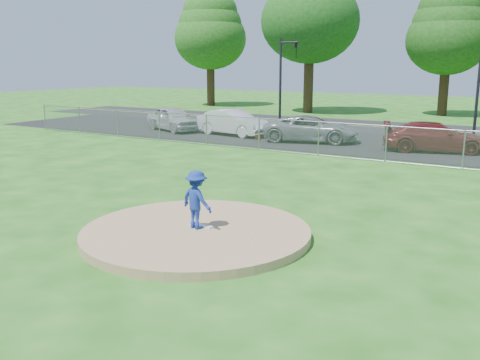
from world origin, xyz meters
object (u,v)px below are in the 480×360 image
at_px(traffic_cone, 258,133).
at_px(tree_center, 448,29).
at_px(parked_car_darkred, 435,137).
at_px(parked_car_gray, 311,129).
at_px(tree_far_left, 210,29).
at_px(traffic_signal_left, 284,73).
at_px(pitcher, 197,200).
at_px(parked_car_silver, 173,119).
at_px(parked_car_white, 233,122).
at_px(tree_left, 310,8).

bearing_deg(traffic_cone, tree_center, 72.73).
bearing_deg(tree_center, parked_car_darkred, -80.13).
distance_m(tree_center, parked_car_gray, 19.40).
xyz_separation_m(tree_far_left, traffic_cone, (15.16, -17.79, -6.71)).
distance_m(traffic_signal_left, parked_car_darkred, 12.86).
relative_size(traffic_signal_left, traffic_cone, 8.19).
distance_m(pitcher, traffic_cone, 16.63).
distance_m(parked_car_gray, parked_car_darkred, 6.17).
bearing_deg(parked_car_darkred, pitcher, 155.18).
xyz_separation_m(traffic_cone, parked_car_silver, (-6.15, 0.50, 0.38)).
bearing_deg(tree_center, pitcher, -88.34).
height_order(tree_far_left, tree_center, tree_far_left).
distance_m(tree_far_left, traffic_signal_left, 17.60).
height_order(parked_car_white, parked_car_darkred, parked_car_white).
bearing_deg(traffic_signal_left, tree_center, 57.10).
xyz_separation_m(traffic_signal_left, parked_car_gray, (4.76, -6.27, -2.68)).
height_order(traffic_cone, parked_car_white, parked_car_white).
bearing_deg(pitcher, traffic_cone, -53.51).
distance_m(traffic_signal_left, traffic_cone, 7.67).
bearing_deg(tree_far_left, traffic_signal_left, -39.73).
bearing_deg(traffic_cone, parked_car_silver, 175.31).
height_order(traffic_signal_left, traffic_cone, traffic_signal_left).
xyz_separation_m(parked_car_white, parked_car_gray, (4.80, -0.09, -0.05)).
xyz_separation_m(parked_car_silver, parked_car_darkred, (15.17, 0.07, -0.05)).
bearing_deg(tree_left, parked_car_gray, -65.38).
relative_size(tree_far_left, parked_car_silver, 2.53).
xyz_separation_m(parked_car_silver, parked_car_gray, (9.00, 0.01, -0.05)).
xyz_separation_m(traffic_cone, parked_car_white, (-1.96, 0.60, 0.38)).
bearing_deg(traffic_signal_left, parked_car_darkred, -29.62).
distance_m(tree_left, traffic_cone, 18.13).
xyz_separation_m(tree_center, traffic_signal_left, (-7.76, -12.00, -3.11)).
bearing_deg(parked_car_darkred, traffic_signal_left, 43.47).
height_order(tree_far_left, parked_car_silver, tree_far_left).
relative_size(tree_far_left, traffic_cone, 15.70).
distance_m(traffic_cone, parked_car_gray, 2.91).
relative_size(tree_center, pitcher, 7.09).
bearing_deg(traffic_signal_left, tree_far_left, 140.27).
height_order(tree_far_left, pitcher, tree_far_left).
height_order(tree_far_left, traffic_signal_left, tree_far_left).
height_order(pitcher, parked_car_white, pitcher).
height_order(tree_far_left, traffic_cone, tree_far_left).
bearing_deg(parked_car_darkred, parked_car_silver, 73.34).
relative_size(traffic_signal_left, parked_car_white, 1.28).
bearing_deg(tree_left, pitcher, -70.46).
bearing_deg(traffic_cone, parked_car_gray, 10.23).
relative_size(tree_far_left, parked_car_white, 2.46).
bearing_deg(pitcher, parked_car_white, -48.63).
bearing_deg(parked_car_silver, tree_far_left, 49.77).
xyz_separation_m(traffic_signal_left, parked_car_silver, (-4.23, -6.28, -2.63)).
relative_size(tree_far_left, tree_left, 0.86).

